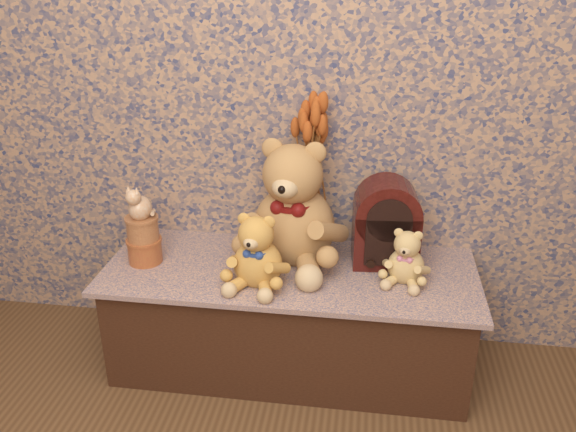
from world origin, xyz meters
name	(u,v)px	position (x,y,z in m)	size (l,w,h in m)	color
display_shelf	(290,317)	(0.00, 1.24, 0.22)	(1.39, 0.55, 0.43)	navy
teddy_large	(294,196)	(0.00, 1.33, 0.69)	(0.41, 0.48, 0.51)	#AB7D42
teddy_medium	(258,246)	(-0.10, 1.12, 0.58)	(0.23, 0.27, 0.29)	#B48232
teddy_small	(407,253)	(0.42, 1.22, 0.54)	(0.17, 0.21, 0.22)	#DDB569
cathedral_radio	(386,222)	(0.35, 1.35, 0.60)	(0.24, 0.17, 0.33)	#370E0A
ceramic_vase	(312,226)	(0.06, 1.41, 0.53)	(0.12, 0.12, 0.20)	tan
dried_stalks	(313,154)	(0.06, 1.41, 0.83)	(0.21, 0.21, 0.40)	#B24E1C
biscuit_tin_lower	(145,251)	(-0.56, 1.22, 0.48)	(0.13, 0.13, 0.09)	#C58439
biscuit_tin_upper	(143,229)	(-0.56, 1.22, 0.57)	(0.12, 0.12, 0.09)	tan
cat_figurine	(139,201)	(-0.56, 1.22, 0.69)	(0.10, 0.11, 0.14)	silver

